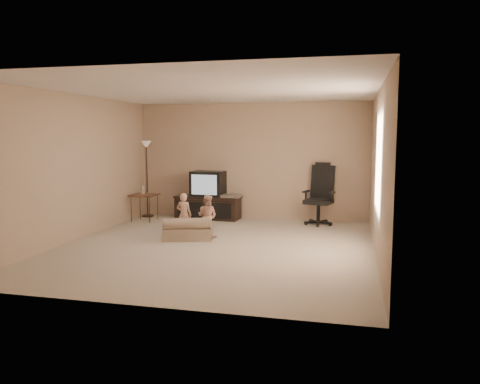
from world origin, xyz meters
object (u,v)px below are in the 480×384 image
object	(u,v)px
floor_lamp	(147,162)
toddler_left	(184,215)
side_table	(144,195)
child_sofa	(187,231)
toddler_right	(207,216)
tv_stand	(208,199)
office_chair	(320,202)

from	to	relation	value
floor_lamp	toddler_left	xyz separation A→B (m)	(1.53, -1.79, -0.84)
side_table	floor_lamp	xyz separation A→B (m)	(-0.17, 0.53, 0.68)
child_sofa	toddler_right	size ratio (longest dim) A/B	1.20
toddler_right	tv_stand	bearing A→B (deg)	-61.70
office_chair	child_sofa	xyz separation A→B (m)	(-2.13, -2.00, -0.29)
tv_stand	office_chair	size ratio (longest dim) A/B	1.16
child_sofa	toddler_right	xyz separation A→B (m)	(0.27, 0.27, 0.22)
tv_stand	child_sofa	size ratio (longest dim) A/B	1.61
tv_stand	floor_lamp	xyz separation A→B (m)	(-1.40, -0.06, 0.80)
tv_stand	child_sofa	distance (m)	2.14
tv_stand	floor_lamp	world-z (taller)	floor_lamp
toddler_left	toddler_right	size ratio (longest dim) A/B	1.03
floor_lamp	toddler_right	distance (m)	2.77
child_sofa	floor_lamp	bearing A→B (deg)	113.35
office_chair	toddler_left	world-z (taller)	office_chair
toddler_right	floor_lamp	bearing A→B (deg)	-30.73
child_sofa	side_table	bearing A→B (deg)	118.77
tv_stand	toddler_left	bearing A→B (deg)	-83.39
side_table	child_sofa	size ratio (longest dim) A/B	0.85
office_chair	toddler_left	size ratio (longest dim) A/B	1.60
tv_stand	office_chair	xyz separation A→B (m)	(2.41, -0.11, 0.02)
floor_lamp	tv_stand	bearing A→B (deg)	2.39
office_chair	toddler_right	xyz separation A→B (m)	(-1.85, -1.72, -0.07)
floor_lamp	toddler_right	world-z (taller)	floor_lamp
toddler_left	office_chair	bearing A→B (deg)	-137.68
tv_stand	toddler_left	xyz separation A→B (m)	(0.12, -1.85, -0.04)
floor_lamp	toddler_left	bearing A→B (deg)	-49.64
office_chair	tv_stand	bearing A→B (deg)	-167.85
floor_lamp	side_table	bearing A→B (deg)	-72.10
side_table	toddler_right	distance (m)	2.18
child_sofa	toddler_left	xyz separation A→B (m)	(-0.15, 0.25, 0.23)
toddler_right	side_table	bearing A→B (deg)	-23.46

